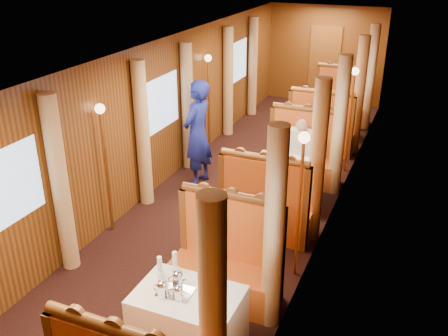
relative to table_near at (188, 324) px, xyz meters
The scene contains 46 objects.
floor 3.60m from the table_near, 102.09° to the left, with size 3.00×12.00×0.01m, color black, non-canonical shape.
ceiling 4.16m from the table_near, 102.09° to the left, with size 3.00×12.00×0.01m, color silver, non-canonical shape.
wall_far 9.57m from the table_near, 94.51° to the left, with size 3.00×2.50×0.01m, color brown, non-canonical shape.
wall_left 4.25m from the table_near, 122.74° to the left, with size 12.00×2.50×0.01m, color brown, non-canonical shape.
wall_right 3.68m from the table_near, 77.91° to the left, with size 12.00×2.50×0.01m, color brown, non-canonical shape.
doorway_far 9.52m from the table_near, 94.53° to the left, with size 0.80×0.04×2.00m, color brown.
table_near is the anchor object (origin of this frame).
banquette_near_aft 1.02m from the table_near, 90.00° to the left, with size 1.30×0.55×1.34m.
table_mid 3.50m from the table_near, 90.00° to the left, with size 1.05×0.72×0.75m, color white.
banquette_mid_fwd 2.49m from the table_near, 90.00° to the left, with size 1.30×0.55×1.34m.
banquette_mid_aft 4.51m from the table_near, 90.00° to the left, with size 1.30×0.55×1.34m.
table_far 7.00m from the table_near, 90.00° to the left, with size 1.05×0.72×0.75m, color white.
banquette_far_fwd 5.99m from the table_near, 90.00° to the left, with size 1.30×0.55×1.34m.
banquette_far_aft 8.01m from the table_near, 90.00° to the left, with size 1.30×0.55×1.34m.
tea_tray 0.40m from the table_near, 166.37° to the right, with size 0.34×0.26×0.01m, color silver.
teapot_left 0.51m from the table_near, 147.02° to the right, with size 0.18×0.13×0.14m, color silver, non-canonical shape.
teapot_right 0.45m from the table_near, 109.67° to the right, with size 0.15×0.12×0.12m, color silver, non-canonical shape.
teapot_back 0.47m from the table_near, 155.60° to the left, with size 0.18×0.13×0.15m, color silver, non-canonical shape.
fruit_plate 0.51m from the table_near, 24.43° to the right, with size 0.22×0.22×0.05m.
cup_inboard 0.61m from the table_near, 162.55° to the left, with size 0.08×0.08×0.26m.
cup_outboard 0.60m from the table_near, 136.44° to the left, with size 0.08×0.08×0.26m.
rose_vase_mid 3.51m from the table_near, 90.55° to the left, with size 0.06×0.06×0.36m.
rose_vase_far 7.04m from the table_near, 90.24° to the left, with size 0.06×0.06×0.36m.
window_left_near 2.48m from the table_near, behind, with size 1.20×0.90×0.01m, color #92ADD2, non-canonical shape.
curtain_left_near_b 2.41m from the table_near, 159.89° to the left, with size 0.22×0.22×2.35m, color tan.
window_right_near 1.30m from the table_near, ahead, with size 1.20×0.90×0.01m, color #92ADD2, non-canonical shape.
curtain_right_near_a 1.28m from the table_near, 51.07° to the right, with size 0.22×0.22×2.35m, color tan.
curtain_right_near_b 1.28m from the table_near, 51.07° to the left, with size 0.22×0.22×2.35m, color tan.
window_left_mid 4.29m from the table_near, 122.56° to the left, with size 1.20×0.90×0.01m, color #92ADD2, non-canonical shape.
curtain_left_mid_a 3.55m from the table_near, 128.06° to the left, with size 0.22×0.22×2.35m, color tan.
curtain_left_mid_b 4.85m from the table_near, 116.46° to the left, with size 0.22×0.22×2.35m, color tan.
window_right_mid 3.73m from the table_near, 78.14° to the left, with size 1.20×0.90×0.01m, color #92ADD2, non-canonical shape.
curtain_right_mid_a 2.90m from the table_near, 76.96° to the left, with size 0.22×0.22×2.35m, color tan.
curtain_right_mid_b 4.40m from the table_near, 81.63° to the left, with size 0.22×0.22×2.35m, color tan.
window_left_far 7.43m from the table_near, 107.71° to the left, with size 1.20×0.90×0.01m, color #92ADD2, non-canonical shape.
curtain_left_far_a 6.62m from the table_near, 108.90° to the left, with size 0.22×0.22×2.35m, color tan.
curtain_left_far_b 8.11m from the table_near, 105.31° to the left, with size 0.22×0.22×2.35m, color tan.
window_right_far 7.12m from the table_near, 84.01° to the left, with size 1.20×0.90×0.01m, color #92ADD2, non-canonical shape.
curtain_right_far_a 6.30m from the table_near, 84.22° to the left, with size 0.22×0.22×2.35m, color tan.
curtain_right_far_b 7.85m from the table_near, 85.37° to the left, with size 0.22×0.22×2.35m, color tan.
sconce_left_fore 2.95m from the table_near, 140.86° to the left, with size 0.14×0.14×1.95m.
sconce_right_fore 2.12m from the table_near, 69.62° to the left, with size 0.14×0.14×1.95m.
sconce_left_aft 5.76m from the table_near, 112.27° to the left, with size 0.14×0.14×1.95m.
sconce_right_aft 5.39m from the table_near, 82.94° to the left, with size 0.14×0.14×1.95m.
steward 4.08m from the table_near, 114.12° to the left, with size 0.68×0.45×1.86m, color navy.
passenger 4.29m from the table_near, 90.00° to the left, with size 0.40×0.44×0.76m.
Camera 1 is at (2.62, -7.01, 3.90)m, focal length 40.00 mm.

